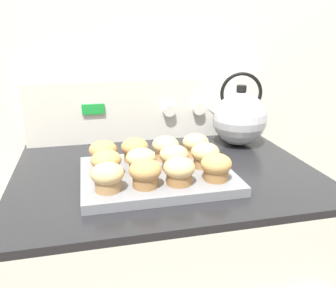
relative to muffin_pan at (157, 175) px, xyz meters
name	(u,v)px	position (x,y,z in m)	size (l,w,h in m)	color
wall_back	(142,42)	(0.03, 0.40, 0.30)	(8.00, 0.05, 2.40)	silver
control_panel	(146,109)	(0.04, 0.35, 0.09)	(0.77, 0.07, 0.20)	silver
muffin_pan	(157,175)	(0.00, 0.00, 0.00)	(0.37, 0.29, 0.02)	slate
muffin_r0_c0	(108,177)	(-0.12, -0.08, 0.04)	(0.07, 0.07, 0.06)	#A37A4C
muffin_r0_c1	(145,173)	(-0.04, -0.08, 0.04)	(0.07, 0.07, 0.06)	olive
muffin_r0_c2	(181,170)	(0.04, -0.08, 0.04)	(0.07, 0.07, 0.06)	olive
muffin_r0_c3	(216,167)	(0.12, -0.08, 0.04)	(0.07, 0.07, 0.06)	olive
muffin_r1_c0	(106,163)	(-0.12, 0.00, 0.04)	(0.07, 0.07, 0.06)	tan
muffin_r1_c1	(141,160)	(-0.04, 0.00, 0.04)	(0.07, 0.07, 0.06)	tan
muffin_r1_c2	(174,157)	(0.04, 0.00, 0.04)	(0.07, 0.07, 0.06)	olive
muffin_r1_c3	(205,155)	(0.12, 0.00, 0.04)	(0.07, 0.07, 0.06)	#A37A4C
muffin_r2_c0	(103,152)	(-0.12, 0.08, 0.04)	(0.07, 0.07, 0.06)	#A37A4C
muffin_r2_c1	(135,149)	(-0.04, 0.08, 0.04)	(0.07, 0.07, 0.06)	tan
muffin_r2_c2	(166,147)	(0.04, 0.08, 0.04)	(0.07, 0.07, 0.06)	tan
muffin_r2_c3	(196,145)	(0.13, 0.08, 0.04)	(0.07, 0.07, 0.06)	tan
tea_kettle	(239,118)	(0.31, 0.21, 0.08)	(0.20, 0.17, 0.23)	silver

